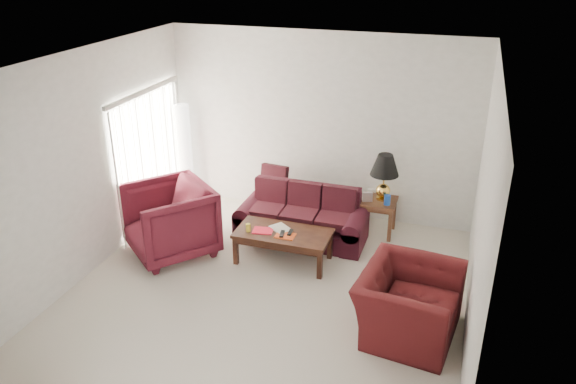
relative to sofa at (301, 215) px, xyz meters
The scene contains 19 objects.
floor 1.52m from the sofa, 90.42° to the right, with size 5.00×5.00×0.00m, color beige.
blinds 2.53m from the sofa, behind, with size 0.10×2.00×2.16m, color silver.
sofa is the anchor object (origin of this frame).
throw_pillow 0.94m from the sofa, 136.50° to the left, with size 0.44×0.13×0.44m, color black.
end_table 1.23m from the sofa, 26.53° to the left, with size 0.52×0.52×0.57m, color #56341D, non-canonical shape.
table_lamp 1.38m from the sofa, 28.11° to the left, with size 0.44×0.44×0.73m, color gold, non-canonical shape.
clock 1.05m from the sofa, 25.80° to the left, with size 0.15×0.05×0.15m, color silver.
blue_canister 1.32m from the sofa, 19.10° to the left, with size 0.10×0.10×0.16m, color #1C4CB6.
picture_frame 1.21m from the sofa, 37.93° to the left, with size 0.12×0.02×0.15m, color silver.
floor_lamp 2.48m from the sofa, 162.50° to the left, with size 0.29×0.29×1.76m, color silver, non-canonical shape.
armchair_left 1.97m from the sofa, 149.51° to the right, with size 1.13×1.16×1.05m, color #49111C.
armchair_right 2.56m from the sofa, 44.38° to the right, with size 1.22×1.07×0.79m, color #3D0E10.
coffee_table 0.74m from the sofa, 93.94° to the right, with size 1.34×0.67×0.47m, color black, non-canonical shape.
magazine_red 0.85m from the sofa, 112.80° to the right, with size 0.28×0.21×0.02m, color red.
magazine_white 0.66m from the sofa, 100.21° to the right, with size 0.29×0.22×0.02m, color white.
magazine_orange 0.83m from the sofa, 88.84° to the right, with size 0.27×0.20×0.02m, color #F3511C.
remote_a 0.83m from the sofa, 92.12° to the right, with size 0.05×0.19×0.02m, color black.
remote_b 0.75m from the sofa, 85.17° to the right, with size 0.05×0.17×0.02m, color black.
yellow_glass 1.01m from the sofa, 121.78° to the right, with size 0.07×0.07×0.11m, color yellow.
Camera 1 is at (2.19, -5.85, 4.22)m, focal length 35.00 mm.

